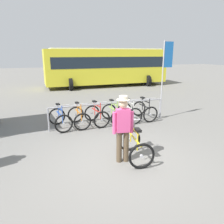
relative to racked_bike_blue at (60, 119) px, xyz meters
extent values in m
plane|color=slate|center=(1.13, -3.07, -0.37)|extent=(80.00, 80.00, 0.00)
cylinder|color=#99999E|center=(-0.42, -0.17, 0.06)|extent=(0.06, 0.06, 0.85)
cylinder|color=#99999E|center=(4.13, -0.22, 0.06)|extent=(0.06, 0.06, 0.85)
cylinder|color=#99999E|center=(1.85, -0.20, 0.48)|extent=(4.55, 0.10, 0.05)
torus|color=black|center=(-0.06, 0.51, -0.04)|extent=(0.67, 0.16, 0.66)
cylinder|color=#B7B7BC|center=(-0.06, 0.51, -0.04)|extent=(0.09, 0.07, 0.08)
torus|color=black|center=(0.06, -0.51, -0.04)|extent=(0.67, 0.16, 0.66)
cylinder|color=#B7B7BC|center=(0.06, -0.51, -0.04)|extent=(0.09, 0.07, 0.08)
cube|color=#2D56B7|center=(0.00, 0.00, 0.19)|extent=(0.14, 0.92, 0.04)
cube|color=#2D56B7|center=(0.01, -0.05, 0.41)|extent=(0.10, 0.61, 0.04)
cylinder|color=#2D56B7|center=(-0.02, 0.18, 0.24)|extent=(0.03, 0.03, 0.55)
cube|color=black|center=(-0.02, 0.18, 0.51)|extent=(0.15, 0.25, 0.06)
cylinder|color=#2D56B7|center=(0.04, -0.38, 0.28)|extent=(0.03, 0.03, 0.63)
cylinder|color=#B7B7BC|center=(0.04, -0.38, 0.59)|extent=(0.52, 0.09, 0.03)
torus|color=black|center=(0.68, 0.50, -0.04)|extent=(0.66, 0.11, 0.66)
cylinder|color=#B7B7BC|center=(0.68, 0.50, -0.04)|extent=(0.08, 0.07, 0.08)
torus|color=black|center=(0.72, -0.52, -0.04)|extent=(0.66, 0.11, 0.66)
cylinder|color=#B7B7BC|center=(0.72, -0.52, -0.04)|extent=(0.08, 0.07, 0.08)
cube|color=orange|center=(0.70, -0.01, 0.19)|extent=(0.07, 0.92, 0.04)
cube|color=orange|center=(0.70, -0.06, 0.41)|extent=(0.06, 0.61, 0.04)
cylinder|color=orange|center=(0.69, 0.18, 0.24)|extent=(0.03, 0.03, 0.55)
cube|color=black|center=(0.69, 0.18, 0.51)|extent=(0.13, 0.24, 0.06)
cylinder|color=orange|center=(0.71, -0.39, 0.28)|extent=(0.03, 0.03, 0.63)
cylinder|color=#B7B7BC|center=(0.71, -0.39, 0.59)|extent=(0.52, 0.04, 0.03)
torus|color=black|center=(1.35, 0.49, -0.04)|extent=(0.67, 0.16, 0.66)
cylinder|color=#B7B7BC|center=(1.35, 0.49, -0.04)|extent=(0.09, 0.07, 0.08)
torus|color=black|center=(1.45, -0.52, -0.04)|extent=(0.67, 0.16, 0.66)
cylinder|color=#B7B7BC|center=(1.45, -0.52, -0.04)|extent=(0.09, 0.07, 0.08)
cube|color=red|center=(1.40, -0.01, 0.19)|extent=(0.13, 0.92, 0.04)
cube|color=red|center=(1.40, -0.06, 0.41)|extent=(0.10, 0.61, 0.04)
cylinder|color=red|center=(1.38, 0.17, 0.24)|extent=(0.03, 0.03, 0.55)
cube|color=black|center=(1.38, 0.17, 0.51)|extent=(0.14, 0.25, 0.06)
cylinder|color=red|center=(1.44, -0.40, 0.28)|extent=(0.03, 0.03, 0.63)
cylinder|color=#B7B7BC|center=(1.44, -0.40, 0.59)|extent=(0.52, 0.08, 0.03)
torus|color=black|center=(2.09, 0.49, -0.04)|extent=(0.66, 0.11, 0.66)
cylinder|color=#B7B7BC|center=(2.09, 0.49, -0.04)|extent=(0.08, 0.07, 0.08)
torus|color=black|center=(2.11, -0.53, -0.04)|extent=(0.66, 0.11, 0.66)
cylinder|color=#B7B7BC|center=(2.11, -0.53, -0.04)|extent=(0.08, 0.07, 0.08)
cube|color=#9ED14C|center=(2.10, -0.02, 0.19)|extent=(0.06, 0.92, 0.04)
cube|color=#9ED14C|center=(2.10, -0.07, 0.41)|extent=(0.05, 0.61, 0.04)
cylinder|color=#9ED14C|center=(2.10, 0.16, 0.24)|extent=(0.03, 0.03, 0.55)
cube|color=black|center=(2.10, 0.16, 0.51)|extent=(0.13, 0.24, 0.06)
cylinder|color=#9ED14C|center=(2.11, -0.41, 0.28)|extent=(0.03, 0.03, 0.63)
cylinder|color=#B7B7BC|center=(2.11, -0.41, 0.59)|extent=(0.52, 0.04, 0.03)
torus|color=black|center=(2.80, 0.48, -0.04)|extent=(0.66, 0.09, 0.66)
cylinder|color=#B7B7BC|center=(2.80, 0.48, -0.04)|extent=(0.08, 0.06, 0.08)
torus|color=black|center=(2.80, -0.54, -0.04)|extent=(0.66, 0.09, 0.66)
cylinder|color=#B7B7BC|center=(2.80, -0.54, -0.04)|extent=(0.08, 0.06, 0.08)
cube|color=silver|center=(2.80, -0.03, 0.19)|extent=(0.04, 0.92, 0.04)
cube|color=silver|center=(2.80, -0.08, 0.41)|extent=(0.04, 0.61, 0.04)
cylinder|color=silver|center=(2.80, 0.16, 0.24)|extent=(0.03, 0.03, 0.55)
cube|color=black|center=(2.80, 0.16, 0.51)|extent=(0.12, 0.24, 0.06)
cylinder|color=silver|center=(2.80, -0.41, 0.28)|extent=(0.03, 0.03, 0.63)
cylinder|color=#B7B7BC|center=(2.80, -0.41, 0.59)|extent=(0.52, 0.03, 0.03)
torus|color=black|center=(3.50, 0.48, -0.04)|extent=(0.66, 0.08, 0.66)
cylinder|color=#B7B7BC|center=(3.50, 0.48, -0.04)|extent=(0.08, 0.06, 0.08)
torus|color=black|center=(3.50, -0.54, -0.04)|extent=(0.66, 0.08, 0.66)
cylinder|color=#B7B7BC|center=(3.50, -0.54, -0.04)|extent=(0.08, 0.06, 0.08)
cube|color=black|center=(3.50, -0.03, 0.19)|extent=(0.04, 0.92, 0.04)
cube|color=black|center=(3.50, -0.08, 0.41)|extent=(0.04, 0.61, 0.04)
cylinder|color=black|center=(3.50, 0.15, 0.24)|extent=(0.03, 0.03, 0.55)
cube|color=black|center=(3.50, 0.15, 0.51)|extent=(0.12, 0.24, 0.06)
cylinder|color=black|center=(3.50, -0.42, 0.28)|extent=(0.03, 0.03, 0.63)
cylinder|color=#B7B7BC|center=(3.50, -0.42, 0.59)|extent=(0.52, 0.03, 0.03)
torus|color=black|center=(1.43, -3.63, -0.04)|extent=(0.66, 0.16, 0.66)
cylinder|color=#B7B7BC|center=(1.43, -3.63, -0.04)|extent=(0.09, 0.07, 0.08)
torus|color=black|center=(1.58, -2.62, -0.04)|extent=(0.66, 0.16, 0.66)
cylinder|color=#B7B7BC|center=(1.58, -2.62, -0.04)|extent=(0.09, 0.07, 0.08)
cube|color=yellow|center=(1.50, -3.13, 0.19)|extent=(0.17, 0.91, 0.04)
cube|color=yellow|center=(1.51, -3.08, 0.41)|extent=(0.12, 0.61, 0.04)
cylinder|color=yellow|center=(1.48, -3.31, 0.24)|extent=(0.03, 0.03, 0.55)
cube|color=black|center=(1.48, -3.31, 0.51)|extent=(0.15, 0.25, 0.06)
cylinder|color=yellow|center=(1.56, -2.74, 0.28)|extent=(0.03, 0.03, 0.63)
cylinder|color=#B7B7BC|center=(1.56, -2.74, 0.59)|extent=(0.52, 0.10, 0.03)
cube|color=gray|center=(1.58, -2.60, 0.47)|extent=(0.29, 0.24, 0.22)
ellipsoid|color=tan|center=(1.58, -2.60, 0.57)|extent=(0.20, 0.18, 0.16)
sphere|color=tan|center=(1.59, -2.52, 0.67)|extent=(0.11, 0.11, 0.11)
cylinder|color=brown|center=(1.24, -3.14, 0.04)|extent=(0.14, 0.14, 0.82)
cylinder|color=brown|center=(1.06, -3.11, 0.04)|extent=(0.14, 0.14, 0.82)
cube|color=#E54C8C|center=(1.15, -3.13, 0.74)|extent=(0.37, 0.26, 0.58)
cylinder|color=#E54C8C|center=(1.36, -3.18, 0.69)|extent=(0.09, 0.09, 0.55)
cylinder|color=#E54C8C|center=(0.93, -3.11, 0.69)|extent=(0.09, 0.09, 0.55)
sphere|color=beige|center=(1.15, -3.13, 1.16)|extent=(0.22, 0.22, 0.22)
cylinder|color=beige|center=(1.15, -3.13, 1.26)|extent=(0.32, 0.32, 0.02)
cylinder|color=beige|center=(1.15, -3.13, 1.31)|extent=(0.20, 0.20, 0.09)
cube|color=yellow|center=(5.17, 9.51, 1.28)|extent=(10.04, 2.69, 2.70)
cube|color=#19232D|center=(5.17, 9.51, 1.63)|extent=(9.25, 2.69, 0.84)
cube|color=silver|center=(5.17, 9.51, 2.67)|extent=(9.04, 2.42, 0.08)
cylinder|color=black|center=(1.90, 8.32, 0.08)|extent=(0.27, 0.90, 0.90)
cylinder|color=black|center=(1.95, 10.82, 0.08)|extent=(0.27, 0.90, 0.90)
cylinder|color=black|center=(8.40, 8.20, 0.08)|extent=(0.27, 0.90, 0.90)
cylinder|color=black|center=(8.45, 10.70, 0.08)|extent=(0.27, 0.90, 0.90)
cylinder|color=#B2B2B7|center=(4.16, -0.23, 1.23)|extent=(0.05, 0.05, 3.20)
cube|color=blue|center=(4.38, -0.23, 2.28)|extent=(0.40, 0.03, 1.00)
camera|label=1|loc=(-0.90, -7.75, 2.34)|focal=34.50mm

